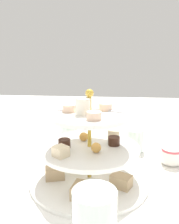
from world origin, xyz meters
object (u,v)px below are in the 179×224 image
object	(u,v)px
tiered_serving_stand	(89,155)
water_glass_mid_back	(69,135)
water_glass_short_left	(135,140)
teacup_with_saucer	(171,157)

from	to	relation	value
tiered_serving_stand	water_glass_mid_back	world-z (taller)	tiered_serving_stand
water_glass_mid_back	water_glass_short_left	bearing A→B (deg)	-178.76
tiered_serving_stand	teacup_with_saucer	world-z (taller)	tiered_serving_stand
tiered_serving_stand	water_glass_short_left	size ratio (longest dim) A/B	4.04
tiered_serving_stand	water_glass_mid_back	xyz separation A→B (m)	(0.09, -0.20, -0.02)
water_glass_mid_back	tiered_serving_stand	bearing A→B (deg)	114.25
tiered_serving_stand	teacup_with_saucer	size ratio (longest dim) A/B	3.42
teacup_with_saucer	water_glass_mid_back	distance (m)	0.34
tiered_serving_stand	water_glass_mid_back	distance (m)	0.22
teacup_with_saucer	water_glass_short_left	bearing A→B (deg)	-43.41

